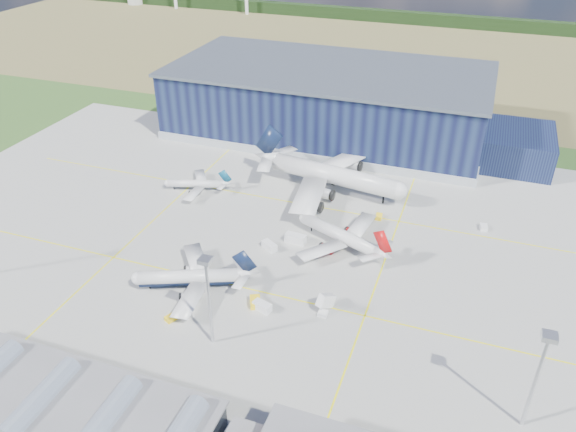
# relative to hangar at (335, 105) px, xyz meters

# --- Properties ---
(ground) EXTENTS (600.00, 600.00, 0.00)m
(ground) POSITION_rel_hangar_xyz_m (-2.81, -94.80, -11.62)
(ground) COLOR #2E531F
(ground) RESTS_ON ground
(apron) EXTENTS (220.00, 160.00, 0.08)m
(apron) POSITION_rel_hangar_xyz_m (-2.81, -84.80, -11.59)
(apron) COLOR #969691
(apron) RESTS_ON ground
(farmland) EXTENTS (600.00, 220.00, 0.01)m
(farmland) POSITION_rel_hangar_xyz_m (-2.81, 125.20, -11.62)
(farmland) COLOR olive
(farmland) RESTS_ON ground
(treeline) EXTENTS (600.00, 8.00, 8.00)m
(treeline) POSITION_rel_hangar_xyz_m (-2.81, 205.20, -7.62)
(treeline) COLOR black
(treeline) RESTS_ON ground
(hangar) EXTENTS (145.00, 62.00, 26.10)m
(hangar) POSITION_rel_hangar_xyz_m (0.00, 0.00, 0.00)
(hangar) COLOR #0F1434
(hangar) RESTS_ON ground
(glass_concourse) EXTENTS (78.00, 23.00, 8.60)m
(glass_concourse) POSITION_rel_hangar_xyz_m (-9.26, -154.80, -7.93)
(glass_concourse) COLOR black
(glass_concourse) RESTS_ON ground
(light_mast_center) EXTENTS (2.60, 2.60, 23.00)m
(light_mast_center) POSITION_rel_hangar_xyz_m (7.19, -124.80, 3.82)
(light_mast_center) COLOR silver
(light_mast_center) RESTS_ON ground
(light_mast_east) EXTENTS (2.60, 2.60, 23.00)m
(light_mast_east) POSITION_rel_hangar_xyz_m (72.19, -124.80, 3.82)
(light_mast_east) COLOR silver
(light_mast_east) RESTS_ON ground
(airliner_navy) EXTENTS (41.78, 41.41, 10.48)m
(airliner_navy) POSITION_rel_hangar_xyz_m (-6.96, -109.21, -6.38)
(airliner_navy) COLOR silver
(airliner_navy) RESTS_ON ground
(airliner_red) EXTENTS (42.82, 42.45, 10.66)m
(airliner_red) POSITION_rel_hangar_xyz_m (23.35, -77.90, -6.28)
(airliner_red) COLOR silver
(airliner_red) RESTS_ON ground
(airliner_widebody) EXTENTS (62.89, 61.89, 18.03)m
(airliner_widebody) POSITION_rel_hangar_xyz_m (13.32, -47.99, -2.60)
(airliner_widebody) COLOR silver
(airliner_widebody) RESTS_ON ground
(airliner_regional) EXTENTS (28.61, 28.28, 7.49)m
(airliner_regional) POSITION_rel_hangar_xyz_m (-29.77, -62.93, -7.87)
(airliner_regional) COLOR silver
(airliner_regional) RESTS_ON ground
(gse_tug_a) EXTENTS (4.00, 4.72, 1.68)m
(gse_tug_a) POSITION_rel_hangar_xyz_m (11.22, -109.87, -10.77)
(gse_tug_a) COLOR yellow
(gse_tug_a) RESTS_ON ground
(gse_tug_b) EXTENTS (2.91, 3.35, 1.22)m
(gse_tug_b) POSITION_rel_hangar_xyz_m (-5.23, -121.53, -11.01)
(gse_tug_b) COLOR yellow
(gse_tug_b) RESTS_ON ground
(gse_van_a) EXTENTS (6.06, 3.05, 2.56)m
(gse_van_a) POSITION_rel_hangar_xyz_m (11.53, -80.96, -10.34)
(gse_van_a) COLOR silver
(gse_van_a) RESTS_ON ground
(gse_cart_a) EXTENTS (2.45, 3.30, 1.32)m
(gse_cart_a) POSITION_rel_hangar_xyz_m (61.42, -55.68, -10.96)
(gse_cart_a) COLOR silver
(gse_cart_a) RESTS_ON ground
(gse_van_b) EXTENTS (5.15, 4.36, 2.17)m
(gse_van_b) POSITION_rel_hangar_xyz_m (5.80, -86.65, -10.53)
(gse_van_b) COLOR silver
(gse_van_b) RESTS_ON ground
(gse_tug_c) EXTENTS (2.06, 3.09, 1.30)m
(gse_tug_c) POSITION_rel_hangar_xyz_m (31.10, -60.18, -10.97)
(gse_tug_c) COLOR yellow
(gse_tug_c) RESTS_ON ground
(gse_cart_b) EXTENTS (3.52, 3.76, 1.36)m
(gse_cart_b) POSITION_rel_hangar_xyz_m (14.35, -36.75, -10.94)
(gse_cart_b) COLOR silver
(gse_cart_b) RESTS_ON ground
(gse_van_c) EXTENTS (4.94, 3.34, 2.17)m
(gse_van_c) POSITION_rel_hangar_xyz_m (13.51, -111.06, -10.53)
(gse_van_c) COLOR silver
(gse_van_c) RESTS_ON ground
(airstair) EXTENTS (3.86, 5.33, 3.17)m
(airstair) POSITION_rel_hangar_xyz_m (27.74, -105.47, -10.03)
(airstair) COLOR silver
(airstair) RESTS_ON ground
(car_b) EXTENTS (3.74, 2.48, 1.17)m
(car_b) POSITION_rel_hangar_xyz_m (17.08, -142.80, -11.03)
(car_b) COLOR #99999E
(car_b) RESTS_ON ground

